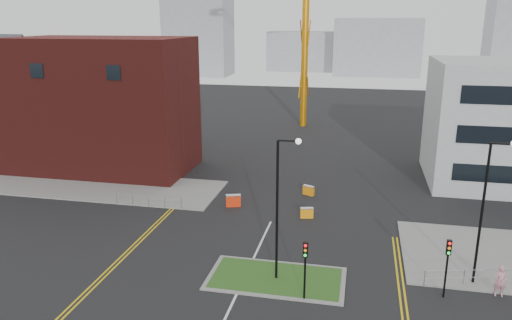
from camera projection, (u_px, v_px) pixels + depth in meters
The scene contains 20 objects.
pavement_left at pixel (80, 185), 48.99m from camera, with size 28.00×8.00×0.12m, color slate.
island_kerb at pixel (276, 278), 31.40m from camera, with size 8.60×4.60×0.08m, color slate.
grass_island at pixel (276, 278), 31.39m from camera, with size 8.00×4.00×0.12m, color #234C19.
brick_building at pixel (79, 106), 53.37m from camera, with size 24.20×10.07×14.24m.
streetlamp_island at pixel (281, 199), 29.89m from camera, with size 1.46×0.36×9.18m.
streetlamp_right_near at pixel (487, 202), 29.36m from camera, with size 1.46×0.36×9.18m.
traffic_light_island at pixel (305, 260), 28.41m from camera, with size 0.28×0.33×3.65m.
traffic_light_right at pixel (448, 258), 28.68m from camera, with size 0.28×0.33×3.65m.
railing_left at pixel (148, 199), 43.23m from camera, with size 6.05×0.05×1.10m.
yellow_left_a at pixel (129, 249), 35.50m from camera, with size 0.12×24.00×0.01m, color gold.
yellow_left_b at pixel (133, 249), 35.44m from camera, with size 0.12×24.00×0.01m, color gold.
yellow_right_a at pixel (402, 310), 28.02m from camera, with size 0.12×20.00×0.01m, color gold.
yellow_right_b at pixel (407, 311), 27.96m from camera, with size 0.12×20.00×0.01m, color gold.
skyline_a at pixel (199, 36), 142.21m from camera, with size 18.00×12.00×22.00m, color gray.
skyline_b at pixel (377, 47), 142.39m from camera, with size 24.00×12.00×16.00m, color gray.
skyline_d at pixel (317, 51), 155.96m from camera, with size 30.00×12.00×12.00m, color gray.
pedestrian at pixel (501, 281), 29.26m from camera, with size 0.70×0.46×1.92m, color #D08699.
barrier_left at pixel (233, 200), 43.42m from camera, with size 1.35×0.80×1.07m.
barrier_mid at pixel (307, 212), 40.95m from camera, with size 1.10×0.58×0.89m.
barrier_right at pixel (309, 190), 46.27m from camera, with size 1.12×0.77×0.90m.
Camera 1 is at (6.64, -19.81, 15.80)m, focal length 35.00 mm.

